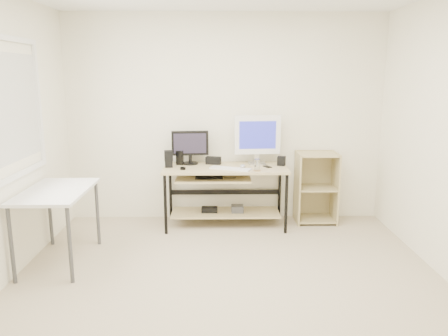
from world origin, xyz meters
The scene contains 16 objects.
room centered at (-0.14, 0.04, 1.32)m, with size 4.01×4.01×2.62m.
desk centered at (-0.03, 1.66, 0.54)m, with size 1.50×0.65×0.75m.
side_table centered at (-1.68, 0.60, 0.67)m, with size 0.60×1.00×0.75m.
shelf_unit centered at (1.15, 1.82, 0.45)m, with size 0.50×0.40×0.90m.
black_monitor centered at (-0.44, 1.83, 0.99)m, with size 0.46×0.19×0.42m.
white_imac centered at (0.40, 1.82, 1.10)m, with size 0.57×0.18×0.61m.
keyboard centered at (0.06, 1.51, 0.76)m, with size 0.49×0.14×0.02m, color white.
mouse centered at (0.21, 1.62, 0.77)m, with size 0.07×0.11×0.04m, color #B7B7BD.
center_speaker centered at (-0.15, 1.82, 0.80)m, with size 0.19×0.08×0.09m, color black.
speaker_left centered at (-0.69, 1.65, 0.86)m, with size 0.12×0.12×0.20m.
speaker_right centered at (0.69, 1.73, 0.81)m, with size 0.09×0.09×0.11m, color black.
audio_controller centered at (-0.57, 1.79, 0.84)m, with size 0.09×0.06×0.18m, color black.
volume_puck centered at (-0.51, 1.51, 0.76)m, with size 0.07×0.07×0.03m, color black.
smartphone centered at (0.51, 1.63, 0.75)m, with size 0.06×0.12×0.01m, color black.
coaster centered at (0.36, 1.43, 0.75)m, with size 0.09×0.09×0.01m, color #A97F4C.
drinking_glass centered at (0.36, 1.43, 0.82)m, with size 0.07×0.07×0.13m, color white.
Camera 1 is at (-0.10, -3.54, 1.86)m, focal length 35.00 mm.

